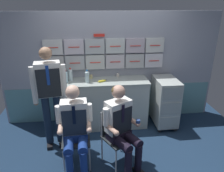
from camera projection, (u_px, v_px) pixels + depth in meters
ground at (120, 162)px, 3.30m from camera, size 4.80×4.80×0.04m
galley_bulkhead at (110, 69)px, 4.16m from camera, size 4.20×0.14×2.15m
galley_counter at (102, 103)px, 4.10m from camera, size 1.75×0.53×0.94m
service_trolley at (165, 101)px, 4.10m from camera, size 0.40×0.65×0.95m
folding_chair_left at (76, 131)px, 3.14m from camera, size 0.42×0.42×0.84m
crew_member_left at (75, 126)px, 2.93m from camera, size 0.50×0.63×1.27m
folding_chair_right at (115, 130)px, 3.16m from camera, size 0.54×0.54×0.84m
crew_member_right at (122, 125)px, 2.97m from camera, size 0.59×0.68×1.26m
crew_member_standing at (50, 90)px, 3.32m from camera, size 0.53×0.31×1.69m
sparkling_bottle_green at (87, 77)px, 3.81m from camera, size 0.07×0.07×0.24m
water_bottle_clear at (71, 75)px, 3.91m from camera, size 0.08×0.08×0.24m
water_bottle_blue_cap at (66, 77)px, 3.80m from camera, size 0.08×0.08×0.24m
water_bottle_tall at (60, 75)px, 3.79m from camera, size 0.06×0.06×0.32m
paper_cup_blue at (91, 77)px, 4.03m from camera, size 0.07×0.07×0.07m
coffee_cup_spare at (118, 75)px, 4.13m from camera, size 0.06×0.06×0.06m
snack_banana at (102, 81)px, 3.86m from camera, size 0.17×0.10×0.04m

